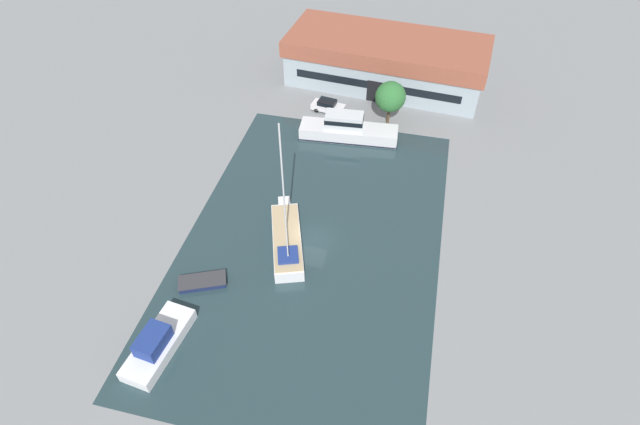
{
  "coord_description": "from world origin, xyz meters",
  "views": [
    {
      "loc": [
        8.12,
        -31.86,
        36.91
      ],
      "look_at": [
        0.0,
        2.99,
        1.0
      ],
      "focal_mm": 28.0,
      "sensor_mm": 36.0,
      "label": 1
    }
  ],
  "objects_px": {
    "warehouse_building": "(386,60)",
    "cabin_boat": "(158,343)",
    "quay_tree_near_building": "(390,97)",
    "sailboat_moored": "(287,239)",
    "motor_cruiser": "(347,129)",
    "small_dinghy": "(202,282)",
    "parked_car": "(328,106)"
  },
  "relations": [
    {
      "from": "parked_car",
      "to": "cabin_boat",
      "type": "relative_size",
      "value": 0.6
    },
    {
      "from": "quay_tree_near_building",
      "to": "cabin_boat",
      "type": "bearing_deg",
      "value": -111.19
    },
    {
      "from": "parked_car",
      "to": "motor_cruiser",
      "type": "distance_m",
      "value": 6.2
    },
    {
      "from": "motor_cruiser",
      "to": "cabin_boat",
      "type": "distance_m",
      "value": 33.23
    },
    {
      "from": "sailboat_moored",
      "to": "parked_car",
      "type": "bearing_deg",
      "value": 73.9
    },
    {
      "from": "quay_tree_near_building",
      "to": "motor_cruiser",
      "type": "relative_size",
      "value": 0.48
    },
    {
      "from": "motor_cruiser",
      "to": "small_dinghy",
      "type": "xyz_separation_m",
      "value": [
        -8.63,
        -24.86,
        -0.91
      ]
    },
    {
      "from": "warehouse_building",
      "to": "motor_cruiser",
      "type": "xyz_separation_m",
      "value": [
        -2.6,
        -14.17,
        -2.02
      ]
    },
    {
      "from": "parked_car",
      "to": "warehouse_building",
      "type": "bearing_deg",
      "value": 155.49
    },
    {
      "from": "parked_car",
      "to": "cabin_boat",
      "type": "height_order",
      "value": "cabin_boat"
    },
    {
      "from": "quay_tree_near_building",
      "to": "motor_cruiser",
      "type": "bearing_deg",
      "value": -137.05
    },
    {
      "from": "motor_cruiser",
      "to": "cabin_boat",
      "type": "xyz_separation_m",
      "value": [
        -9.51,
        -31.84,
        -0.34
      ]
    },
    {
      "from": "motor_cruiser",
      "to": "cabin_boat",
      "type": "height_order",
      "value": "motor_cruiser"
    },
    {
      "from": "motor_cruiser",
      "to": "small_dinghy",
      "type": "height_order",
      "value": "motor_cruiser"
    },
    {
      "from": "small_dinghy",
      "to": "warehouse_building",
      "type": "bearing_deg",
      "value": -39.21
    },
    {
      "from": "warehouse_building",
      "to": "motor_cruiser",
      "type": "bearing_deg",
      "value": -95.24
    },
    {
      "from": "sailboat_moored",
      "to": "motor_cruiser",
      "type": "distance_m",
      "value": 18.64
    },
    {
      "from": "quay_tree_near_building",
      "to": "sailboat_moored",
      "type": "relative_size",
      "value": 0.41
    },
    {
      "from": "warehouse_building",
      "to": "cabin_boat",
      "type": "height_order",
      "value": "warehouse_building"
    },
    {
      "from": "quay_tree_near_building",
      "to": "small_dinghy",
      "type": "xyz_separation_m",
      "value": [
        -13.08,
        -28.99,
        -3.58
      ]
    },
    {
      "from": "quay_tree_near_building",
      "to": "parked_car",
      "type": "bearing_deg",
      "value": 173.23
    },
    {
      "from": "warehouse_building",
      "to": "motor_cruiser",
      "type": "distance_m",
      "value": 14.55
    },
    {
      "from": "warehouse_building",
      "to": "cabin_boat",
      "type": "xyz_separation_m",
      "value": [
        -12.1,
        -46.01,
        -2.36
      ]
    },
    {
      "from": "parked_car",
      "to": "small_dinghy",
      "type": "height_order",
      "value": "parked_car"
    },
    {
      "from": "quay_tree_near_building",
      "to": "parked_car",
      "type": "distance_m",
      "value": 8.6
    },
    {
      "from": "parked_car",
      "to": "small_dinghy",
      "type": "distance_m",
      "value": 30.37
    },
    {
      "from": "quay_tree_near_building",
      "to": "cabin_boat",
      "type": "xyz_separation_m",
      "value": [
        -13.95,
        -35.98,
        -3.01
      ]
    },
    {
      "from": "quay_tree_near_building",
      "to": "sailboat_moored",
      "type": "distance_m",
      "value": 23.84
    },
    {
      "from": "parked_car",
      "to": "small_dinghy",
      "type": "xyz_separation_m",
      "value": [
        -5.1,
        -29.94,
        -0.5
      ]
    },
    {
      "from": "warehouse_building",
      "to": "small_dinghy",
      "type": "bearing_deg",
      "value": -100.91
    },
    {
      "from": "parked_car",
      "to": "motor_cruiser",
      "type": "relative_size",
      "value": 0.37
    },
    {
      "from": "motor_cruiser",
      "to": "warehouse_building",
      "type": "bearing_deg",
      "value": -14.74
    }
  ]
}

